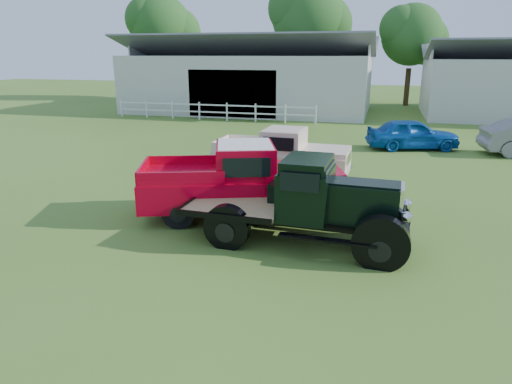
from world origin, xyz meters
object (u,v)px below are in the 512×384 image
(red_pickup, at_px, (241,180))
(misc_car_blue, at_px, (412,134))
(vintage_flatbed, at_px, (302,201))
(white_pickup, at_px, (281,155))

(red_pickup, bearing_deg, misc_car_blue, 45.80)
(vintage_flatbed, bearing_deg, red_pickup, 145.01)
(red_pickup, bearing_deg, vintage_flatbed, -56.68)
(red_pickup, height_order, white_pickup, red_pickup)
(red_pickup, xyz_separation_m, misc_car_blue, (5.09, 11.02, -0.31))
(red_pickup, xyz_separation_m, white_pickup, (0.27, 3.98, -0.13))
(white_pickup, bearing_deg, red_pickup, -91.78)
(vintage_flatbed, height_order, misc_car_blue, vintage_flatbed)
(vintage_flatbed, distance_m, white_pickup, 5.73)
(misc_car_blue, bearing_deg, red_pickup, 139.95)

